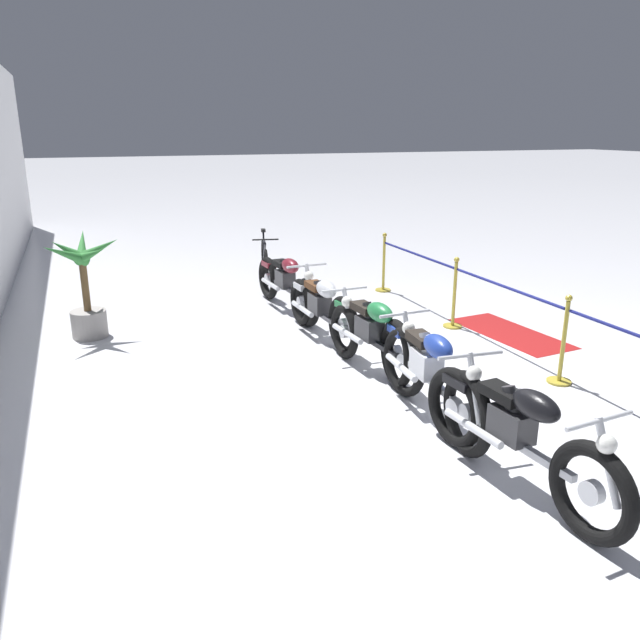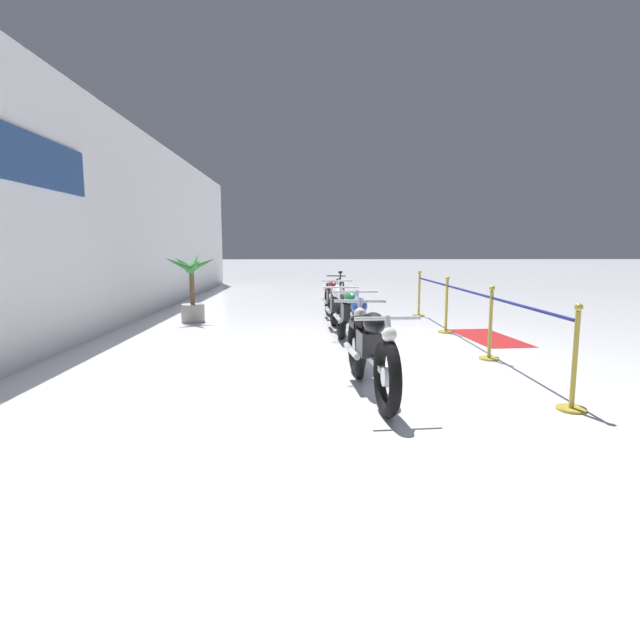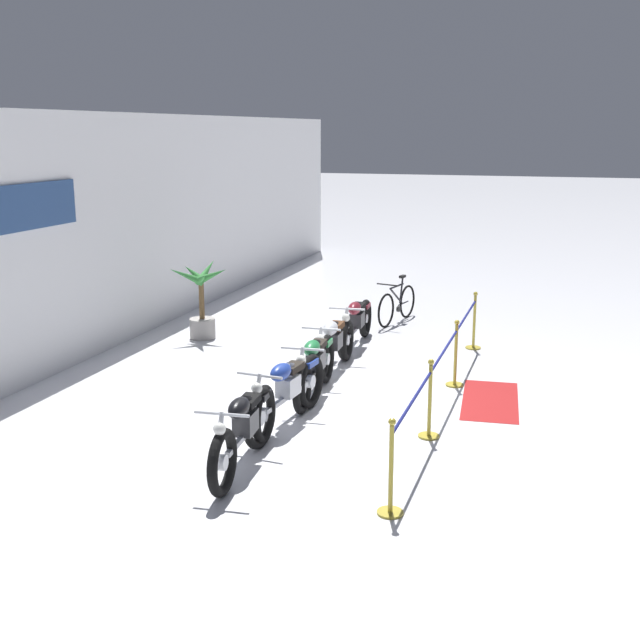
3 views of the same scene
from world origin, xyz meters
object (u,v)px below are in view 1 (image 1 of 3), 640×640
motorcycle_maroon_4 (286,284)px  stanchion_mid_right (454,304)px  floor_banner (510,333)px  motorcycle_green_2 (372,334)px  potted_palm_left_of_row (86,292)px  stanchion_far_right (384,271)px  motorcycle_blue_1 (428,371)px  stanchion_far_left (571,328)px  stanchion_mid_left (562,353)px  motorcycle_silver_3 (321,308)px  bicycle (265,261)px  motorcycle_black_0 (516,434)px

motorcycle_maroon_4 → stanchion_mid_right: 2.63m
stanchion_mid_right → floor_banner: stanchion_mid_right is taller
motorcycle_green_2 → stanchion_mid_right: 2.25m
potted_palm_left_of_row → stanchion_far_right: size_ratio=1.43×
motorcycle_maroon_4 → motorcycle_blue_1: bearing=-177.9°
motorcycle_maroon_4 → stanchion_far_left: size_ratio=0.35×
stanchion_far_left → stanchion_mid_left: 0.34m
motorcycle_green_2 → stanchion_far_left: bearing=-121.1°
stanchion_mid_right → motorcycle_silver_3: bearing=85.7°
motorcycle_green_2 → potted_palm_left_of_row: bearing=49.9°
stanchion_mid_left → bicycle: bearing=16.2°
motorcycle_maroon_4 → stanchion_far_right: size_ratio=2.29×
motorcycle_silver_3 → floor_banner: bearing=-105.1°
motorcycle_green_2 → stanchion_far_right: 3.97m
motorcycle_silver_3 → stanchion_far_left: 3.23m
stanchion_mid_left → stanchion_far_right: 4.55m
motorcycle_silver_3 → potted_palm_left_of_row: (1.29, 3.00, 0.20)m
motorcycle_blue_1 → motorcycle_silver_3: motorcycle_blue_1 is taller
bicycle → stanchion_mid_left: stanchion_mid_left is taller
motorcycle_green_2 → floor_banner: size_ratio=1.19×
motorcycle_silver_3 → bicycle: bearing=-4.1°
motorcycle_silver_3 → bicycle: size_ratio=1.32×
motorcycle_maroon_4 → potted_palm_left_of_row: size_ratio=1.60×
stanchion_mid_left → stanchion_mid_right: 2.26m
motorcycle_black_0 → floor_banner: 4.18m
stanchion_far_left → stanchion_far_right: size_ratio=6.53×
motorcycle_green_2 → stanchion_mid_right: (1.19, -1.91, -0.13)m
motorcycle_black_0 → stanchion_far_right: (6.16, -1.91, -0.12)m
motorcycle_maroon_4 → motorcycle_green_2: bearing=-177.3°
motorcycle_black_0 → floor_banner: motorcycle_black_0 is taller
stanchion_far_left → stanchion_far_right: 4.65m
bicycle → potted_palm_left_of_row: size_ratio=1.12×
motorcycle_blue_1 → stanchion_mid_right: (2.47, -1.89, -0.13)m
stanchion_mid_left → stanchion_far_left: bearing=180.0°
motorcycle_black_0 → motorcycle_silver_3: 4.02m
motorcycle_blue_1 → motorcycle_black_0: bearing=179.4°
motorcycle_green_2 → stanchion_far_right: bearing=-28.8°
motorcycle_silver_3 → motorcycle_maroon_4: 1.50m
potted_palm_left_of_row → motorcycle_silver_3: bearing=-113.3°
potted_palm_left_of_row → bicycle: bearing=-53.7°
stanchion_mid_right → stanchion_far_right: same height
bicycle → potted_palm_left_of_row: (-2.40, 3.26, 0.28)m
stanchion_far_left → stanchion_mid_right: (2.34, -0.00, -0.33)m
floor_banner → stanchion_far_left: bearing=156.0°
bicycle → potted_palm_left_of_row: bearing=126.3°
stanchion_mid_left → stanchion_far_right: (4.55, 0.00, 0.00)m
motorcycle_silver_3 → potted_palm_left_of_row: 3.27m
motorcycle_green_2 → potted_palm_left_of_row: (2.63, 3.12, 0.17)m
stanchion_far_left → stanchion_mid_right: bearing=-0.0°
stanchion_far_left → stanchion_mid_right: same height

